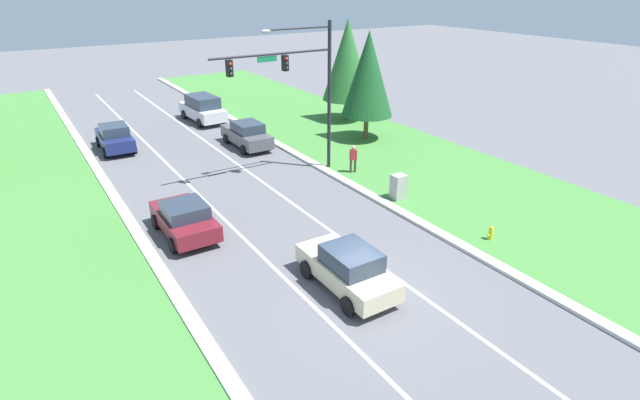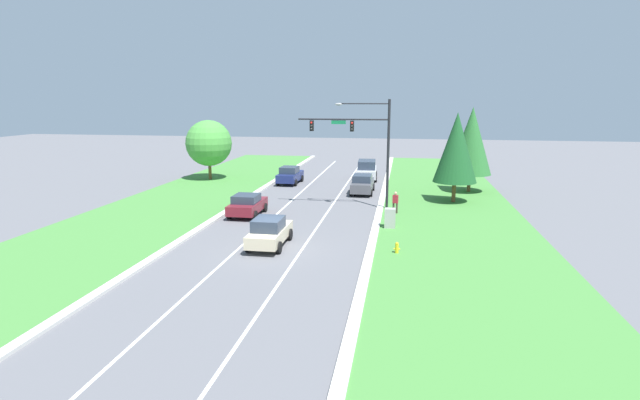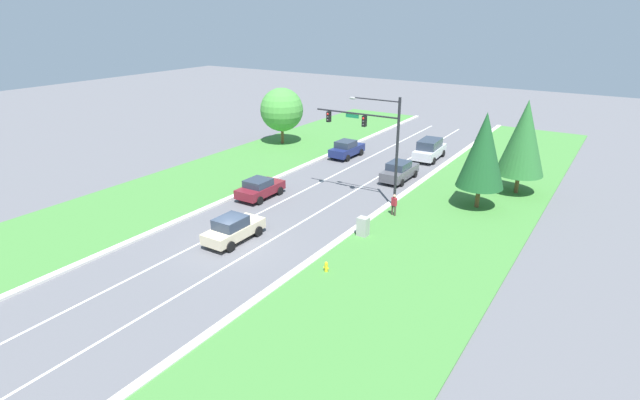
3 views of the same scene
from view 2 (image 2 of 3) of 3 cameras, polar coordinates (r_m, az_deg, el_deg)
ground_plane at (r=28.59m, az=-5.70°, el=-5.59°), size 160.00×160.00×0.00m
curb_strip_right at (r=27.67m, az=5.72°, el=-6.01°), size 0.50×90.00×0.15m
curb_strip_left at (r=30.50m, az=-16.04°, el=-4.74°), size 0.50×90.00×0.15m
grass_verge_right at (r=27.87m, az=16.62°, el=-6.40°), size 10.00×90.00×0.08m
grass_verge_left at (r=33.08m, az=-24.30°, el=-4.13°), size 10.00×90.00×0.08m
lane_stripe_inner_left at (r=29.10m, az=-9.14°, el=-5.36°), size 0.14×81.00×0.01m
lane_stripe_inner_right at (r=28.18m, az=-2.15°, el=-5.78°), size 0.14×81.00×0.01m
traffic_signal_mast at (r=38.01m, az=4.95°, el=7.14°), size 6.98×0.41×8.33m
navy_sedan at (r=49.85m, az=-3.46°, el=2.86°), size 2.11×4.37×1.73m
graphite_sedan at (r=44.84m, az=4.87°, el=1.84°), size 1.99×4.66×1.72m
champagne_sedan at (r=28.89m, az=-5.80°, el=-3.65°), size 1.97×4.38×1.71m
burgundy_sedan at (r=36.61m, az=-8.32°, el=-0.53°), size 2.12×4.18×1.58m
silver_suv at (r=52.45m, az=5.36°, el=3.46°), size 2.36×5.16×2.04m
utility_cabinet at (r=32.90m, az=8.01°, el=-2.12°), size 0.70×0.60×1.36m
pedestrian at (r=37.01m, az=8.60°, el=-0.20°), size 0.43×0.32×1.69m
fire_hydrant at (r=27.72m, az=8.77°, el=-5.48°), size 0.34×0.20×0.70m
conifer_near_right_tree at (r=41.55m, az=15.30°, el=5.80°), size 3.49×3.49×7.31m
oak_near_left_tree at (r=52.90m, az=-12.60°, el=6.36°), size 4.72×4.72×6.21m
conifer_far_right_tree at (r=46.60m, az=16.92°, el=6.48°), size 3.72×3.72×7.65m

